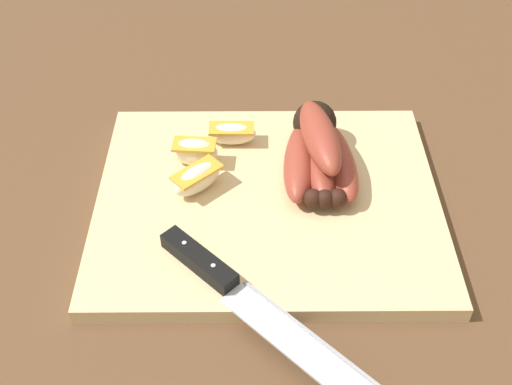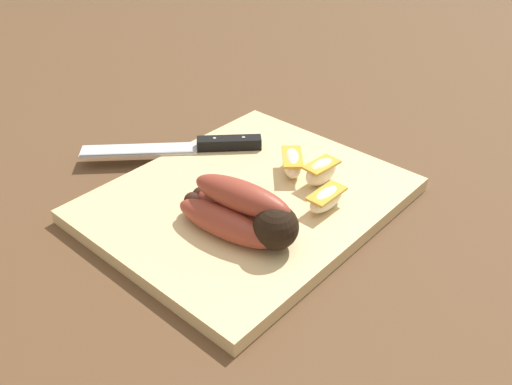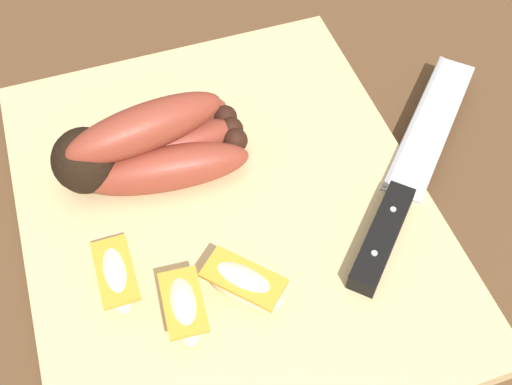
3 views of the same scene
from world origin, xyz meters
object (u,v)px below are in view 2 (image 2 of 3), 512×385
chefs_knife (198,146)px  banana_bunch (243,212)px  apple_wedge_middle (326,199)px  apple_wedge_far (321,171)px  apple_wedge_near (292,163)px

chefs_knife → banana_bunch: bearing=61.8°
chefs_knife → apple_wedge_middle: bearing=91.1°
chefs_knife → apple_wedge_middle: size_ratio=3.50×
banana_bunch → apple_wedge_far: banana_bunch is taller
apple_wedge_near → chefs_knife: bearing=-74.2°
chefs_knife → apple_wedge_far: bearing=103.8°
banana_bunch → apple_wedge_near: bearing=-165.2°
banana_bunch → apple_wedge_far: bearing=176.7°
banana_bunch → apple_wedge_far: 0.15m
apple_wedge_middle → apple_wedge_far: 0.06m
banana_bunch → chefs_knife: bearing=-118.2°
apple_wedge_middle → apple_wedge_far: size_ratio=1.07×
apple_wedge_near → apple_wedge_middle: 0.10m
banana_bunch → apple_wedge_middle: bearing=155.0°
apple_wedge_middle → apple_wedge_far: apple_wedge_far is taller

